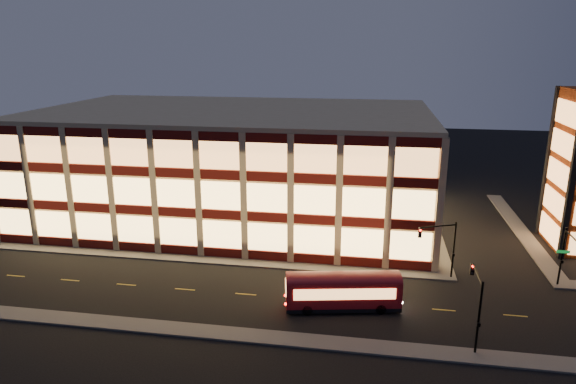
# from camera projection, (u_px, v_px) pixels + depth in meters

# --- Properties ---
(ground) EXTENTS (200.00, 200.00, 0.00)m
(ground) POSITION_uv_depth(u_px,v_px,m) (223.00, 265.00, 54.49)
(ground) COLOR black
(ground) RESTS_ON ground
(sidewalk_office_south) EXTENTS (54.00, 2.00, 0.15)m
(sidewalk_office_south) POSITION_uv_depth(u_px,v_px,m) (199.00, 259.00, 55.89)
(sidewalk_office_south) COLOR #514F4C
(sidewalk_office_south) RESTS_ON ground
(sidewalk_office_east) EXTENTS (2.00, 30.00, 0.15)m
(sidewalk_office_east) POSITION_uv_depth(u_px,v_px,m) (430.00, 224.00, 66.92)
(sidewalk_office_east) COLOR #514F4C
(sidewalk_office_east) RESTS_ON ground
(sidewalk_tower_west) EXTENTS (2.00, 30.00, 0.15)m
(sidewalk_tower_west) POSITION_uv_depth(u_px,v_px,m) (519.00, 229.00, 65.17)
(sidewalk_tower_west) COLOR #514F4C
(sidewalk_tower_west) RESTS_ON ground
(sidewalk_near) EXTENTS (100.00, 2.00, 0.15)m
(sidewalk_near) POSITION_uv_depth(u_px,v_px,m) (178.00, 329.00, 42.15)
(sidewalk_near) COLOR #514F4C
(sidewalk_near) RESTS_ON ground
(office_building) EXTENTS (50.45, 30.45, 14.50)m
(office_building) POSITION_uv_depth(u_px,v_px,m) (236.00, 163.00, 68.98)
(office_building) COLOR tan
(office_building) RESTS_ON ground
(traffic_signal_far) EXTENTS (3.79, 1.87, 6.00)m
(traffic_signal_far) POSITION_uv_depth(u_px,v_px,m) (442.00, 241.00, 50.04)
(traffic_signal_far) COLOR black
(traffic_signal_far) RESTS_ON ground
(traffic_signal_right) EXTENTS (1.20, 4.37, 6.00)m
(traffic_signal_right) POSITION_uv_depth(u_px,v_px,m) (569.00, 252.00, 47.43)
(traffic_signal_right) COLOR black
(traffic_signal_right) RESTS_ON ground
(traffic_signal_near) EXTENTS (0.32, 4.45, 6.00)m
(traffic_signal_near) POSITION_uv_depth(u_px,v_px,m) (477.00, 296.00, 39.16)
(traffic_signal_near) COLOR black
(traffic_signal_near) RESTS_ON ground
(trolley_bus) EXTENTS (10.31, 4.38, 3.39)m
(trolley_bus) POSITION_uv_depth(u_px,v_px,m) (343.00, 289.00, 45.13)
(trolley_bus) COLOR maroon
(trolley_bus) RESTS_ON ground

